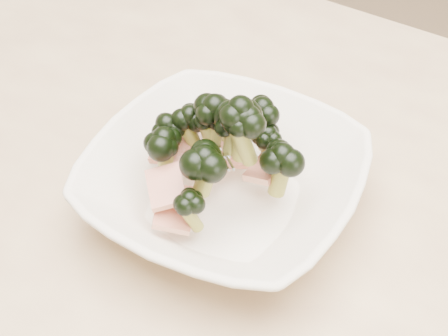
% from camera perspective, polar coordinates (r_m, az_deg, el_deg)
% --- Properties ---
extents(dining_table, '(1.20, 0.80, 0.75)m').
position_cam_1_polar(dining_table, '(0.68, 2.65, -9.54)').
color(dining_table, tan).
rests_on(dining_table, ground).
extents(broccoli_dish, '(0.27, 0.27, 0.13)m').
position_cam_1_polar(broccoli_dish, '(0.59, -0.07, -0.63)').
color(broccoli_dish, beige).
rests_on(broccoli_dish, dining_table).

